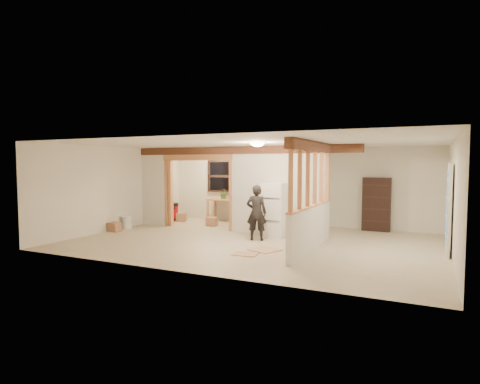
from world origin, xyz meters
The scene contains 30 objects.
floor centered at (0.00, 0.00, -0.01)m, with size 9.00×6.50×0.01m, color #C5B192.
ceiling centered at (0.00, 0.00, 2.50)m, with size 9.00×6.50×0.01m, color white.
wall_back centered at (0.00, 3.25, 1.25)m, with size 9.00×0.01×2.50m, color silver.
wall_front centered at (0.00, -3.25, 1.25)m, with size 9.00×0.01×2.50m, color silver.
wall_left centered at (-4.50, 0.00, 1.25)m, with size 0.01×6.50×2.50m, color silver.
wall_right centered at (4.50, 0.00, 1.25)m, with size 0.01×6.50×2.50m, color silver.
partition_left_stub centered at (-4.05, 1.20, 1.25)m, with size 0.90×0.12×2.50m, color silver.
partition_center centered at (0.20, 1.20, 1.25)m, with size 2.80×0.12×2.50m, color silver.
doorway_frame centered at (-2.40, 1.20, 1.10)m, with size 2.46×0.14×2.20m, color tan.
header_beam_back centered at (-1.00, 1.20, 2.38)m, with size 7.00×0.18×0.22m, color brown.
header_beam_right centered at (1.60, -0.40, 2.38)m, with size 0.18×3.30×0.22m, color brown.
pony_wall centered at (1.60, -0.40, 0.50)m, with size 0.12×3.20×1.00m, color silver.
stud_partition centered at (1.60, -0.40, 1.66)m, with size 0.14×3.20×1.32m, color tan.
window_back centered at (-2.60, 3.17, 1.55)m, with size 1.12×0.10×1.10m, color black.
french_door centered at (4.42, 0.40, 1.00)m, with size 0.12×0.86×2.00m, color white.
ceiling_dome_main centered at (0.30, -0.50, 2.48)m, with size 0.36×0.36×0.16m, color #FFEABF.
ceiling_dome_util centered at (-2.50, 2.30, 2.48)m, with size 0.32×0.32×0.14m, color #FFEABF.
hanging_bulb centered at (-2.00, 1.60, 2.18)m, with size 0.07×0.07×0.07m, color #FFD88C.
refrigerator centered at (0.23, 0.85, 0.74)m, with size 0.61×0.59×1.47m, color white.
woman centered at (0.00, 0.17, 0.72)m, with size 0.53×0.35×1.45m, color black.
work_table centered at (-2.32, 2.89, 0.39)m, with size 1.23×0.61×0.77m, color tan.
potted_plant centered at (-2.41, 2.93, 0.95)m, with size 0.33×0.28×0.36m, color #2C632F.
shop_vac centered at (-4.20, 2.41, 0.31)m, with size 0.47×0.47×0.61m, color #AB090E.
bookshelf centered at (2.62, 3.05, 0.79)m, with size 0.79×0.26×1.58m, color black.
bucket centered at (-4.32, 0.18, 0.19)m, with size 0.30×0.30×0.38m, color white.
box_util_a centered at (-2.24, 1.79, 0.14)m, with size 0.33×0.28×0.28m, color #A87251.
box_util_b centered at (-3.70, 2.22, 0.15)m, with size 0.31×0.31×0.29m, color #A87251.
box_front centered at (-4.31, -0.38, 0.13)m, with size 0.33×0.27×0.27m, color #A87251.
floor_panel_near centered at (0.66, -0.87, 0.01)m, with size 0.58×0.58×0.02m, color tan.
floor_panel_far centered at (0.43, -1.44, 0.01)m, with size 0.52×0.42×0.02m, color tan.
Camera 1 is at (4.05, -9.32, 1.98)m, focal length 30.00 mm.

